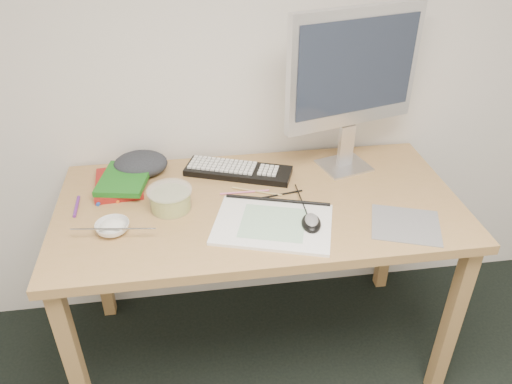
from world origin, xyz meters
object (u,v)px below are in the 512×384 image
Objects in this scene: keyboard at (238,171)px; monitor at (354,73)px; rice_bowl at (113,228)px; desk at (259,221)px; sketchpad at (273,224)px.

monitor is at bearing 20.05° from keyboard.
monitor is at bearing 19.61° from rice_bowl.
desk is 3.50× the size of keyboard.
keyboard is 3.70× the size of rice_bowl.
rice_bowl reaches higher than sketchpad.
rice_bowl is at bearing -176.10° from monitor.
keyboard is at bearing 104.12° from desk.
monitor is at bearing 28.42° from desk.
sketchpad is (0.02, -0.15, 0.09)m from desk.
keyboard reaches higher than sketchpad.
desk is 0.17m from sketchpad.
desk is 0.62m from monitor.
keyboard is at bearing 163.83° from monitor.
monitor reaches higher than rice_bowl.
keyboard reaches higher than desk.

